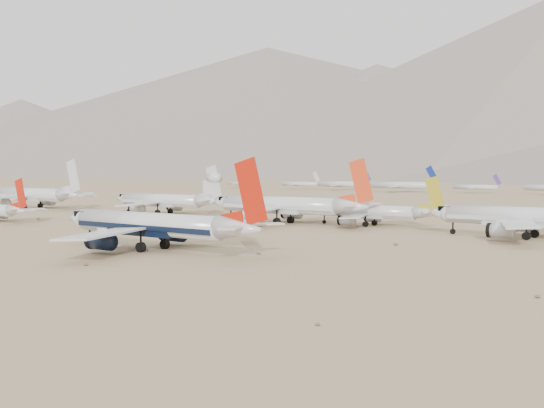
# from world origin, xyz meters

# --- Properties ---
(ground) EXTENTS (7000.00, 7000.00, 0.00)m
(ground) POSITION_xyz_m (0.00, 0.00, 0.00)
(ground) COLOR #8A6E50
(ground) RESTS_ON ground
(main_airliner) EXTENTS (51.82, 50.62, 18.29)m
(main_airliner) POSITION_xyz_m (4.70, -6.40, 5.03)
(main_airliner) COLOR silver
(main_airliner) RESTS_ON ground
(row2_navy_widebody) EXTENTS (49.35, 48.26, 17.56)m
(row2_navy_widebody) POSITION_xyz_m (57.36, 61.85, 4.90)
(row2_navy_widebody) COLOR silver
(row2_navy_widebody) RESTS_ON ground
(row2_gold_tail) EXTENTS (40.08, 39.20, 14.27)m
(row2_gold_tail) POSITION_xyz_m (10.86, 69.63, 3.99)
(row2_gold_tail) COLOR silver
(row2_gold_tail) RESTS_ON ground
(row2_orange_tail) EXTENTS (53.52, 52.36, 19.09)m
(row2_orange_tail) POSITION_xyz_m (-12.68, 60.97, 5.36)
(row2_orange_tail) COLOR silver
(row2_orange_tail) RESTS_ON ground
(row2_white_trijet) EXTENTS (49.16, 48.05, 17.42)m
(row2_white_trijet) POSITION_xyz_m (-70.08, 68.55, 5.04)
(row2_white_trijet) COLOR silver
(row2_white_trijet) RESTS_ON ground
(row2_white_twin) EXTENTS (55.61, 54.42, 19.87)m
(row2_white_twin) POSITION_xyz_m (-136.83, 59.67, 5.59)
(row2_white_twin) COLOR silver
(row2_white_twin) RESTS_ON ground
(desert_scrub) EXTENTS (233.60, 121.67, 0.63)m
(desert_scrub) POSITION_xyz_m (-20.73, -21.89, 0.28)
(desert_scrub) COLOR brown
(desert_scrub) RESTS_ON ground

